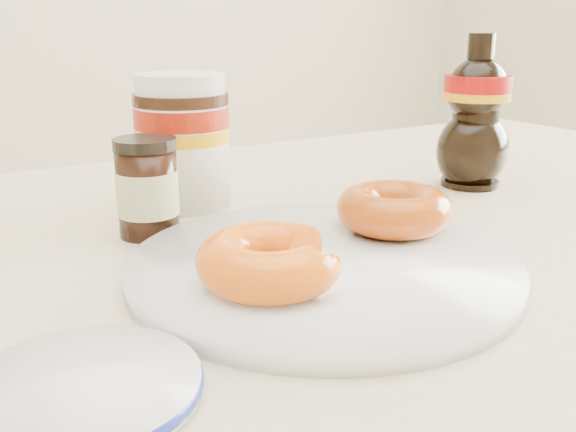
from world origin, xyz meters
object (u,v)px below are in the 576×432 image
donut_whole (394,209)px  donut_bitten (269,260)px  dining_table (355,326)px  plate (323,266)px  syrup_bottle (476,112)px  blue_rim_saucer (84,388)px  nutella_jar (182,136)px  dark_jar (147,188)px

donut_whole → donut_bitten: bearing=-162.3°
dining_table → plate: bearing=-146.5°
syrup_bottle → plate: bearing=-156.3°
blue_rim_saucer → syrup_bottle: bearing=22.2°
dining_table → nutella_jar: 0.26m
dining_table → dark_jar: dark_jar is taller
donut_bitten → syrup_bottle: size_ratio=0.57×
blue_rim_saucer → donut_whole: bearing=18.5°
dining_table → dark_jar: (-0.15, 0.12, 0.13)m
plate → dark_jar: dark_jar is taller
donut_whole → nutella_jar: 0.24m
donut_bitten → syrup_bottle: 0.41m
donut_whole → nutella_jar: bearing=115.8°
nutella_jar → dark_jar: (-0.07, -0.07, -0.03)m
plate → blue_rim_saucer: (-0.20, -0.07, -0.00)m
nutella_jar → syrup_bottle: bearing=-18.0°
donut_whole → dining_table: bearing=135.5°
donut_whole → syrup_bottle: (0.22, 0.11, 0.06)m
dining_table → donut_whole: donut_whole is taller
plate → dining_table: bearing=33.5°
dining_table → syrup_bottle: bearing=20.4°
nutella_jar → syrup_bottle: syrup_bottle is taller
plate → nutella_jar: (-0.01, 0.24, 0.07)m
donut_whole → syrup_bottle: syrup_bottle is taller
donut_whole → dark_jar: 0.22m
syrup_bottle → blue_rim_saucer: (-0.51, -0.21, -0.08)m
plate → dark_jar: bearing=115.2°
plate → syrup_bottle: 0.35m
plate → donut_bitten: (-0.06, -0.02, 0.02)m
nutella_jar → dark_jar: nutella_jar is taller
dining_table → donut_bitten: size_ratio=13.93×
dining_table → nutella_jar: (-0.08, 0.19, 0.16)m
dining_table → donut_whole: (0.02, -0.02, 0.12)m
dining_table → donut_whole: 0.12m
dark_jar → syrup_bottle: bearing=-4.3°
donut_bitten → blue_rim_saucer: donut_bitten is taller
dining_table → blue_rim_saucer: 0.31m
donut_whole → nutella_jar: size_ratio=0.72×
syrup_bottle → nutella_jar: bearing=162.0°
nutella_jar → syrup_bottle: size_ratio=0.79×
plate → nutella_jar: 0.25m
plate → syrup_bottle: bearing=23.7°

